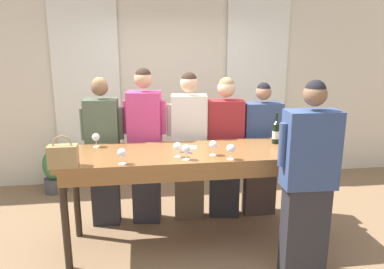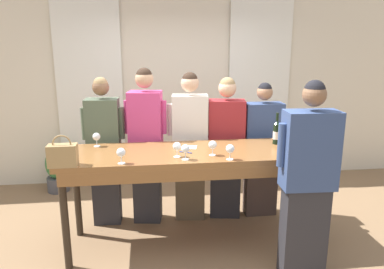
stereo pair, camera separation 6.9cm
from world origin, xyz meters
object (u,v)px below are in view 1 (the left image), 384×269
guest_cream_sweater (189,146)px  wine_glass_front_left (213,145)px  guest_striped_shirt (225,147)px  tasting_bar (193,162)px  wine_glass_center_right (96,137)px  wine_glass_front_right (186,149)px  wine_glass_center_left (178,147)px  wine_glass_back_left (122,153)px  potted_plant (55,171)px  wine_glass_front_mid (231,149)px  host_pouring (308,181)px  wine_glass_center_mid (298,130)px  wine_bottle (276,132)px  guest_pink_top (145,146)px  guest_olive_jacket (103,151)px  guest_navy_coat (261,149)px  handbag (63,156)px

guest_cream_sweater → wine_glass_front_left: bearing=-80.4°
wine_glass_front_left → guest_striped_shirt: bearing=68.6°
tasting_bar → wine_glass_center_right: 1.05m
wine_glass_front_right → wine_glass_center_left: bearing=127.8°
wine_glass_back_left → guest_cream_sweater: 1.19m
wine_glass_front_left → potted_plant: wine_glass_front_left is taller
wine_glass_front_mid → host_pouring: 0.74m
wine_glass_center_left → wine_glass_center_mid: 1.48m
wine_bottle → wine_glass_center_mid: wine_bottle is taller
wine_glass_front_mid → guest_pink_top: bearing=130.2°
wine_glass_front_right → guest_cream_sweater: (0.14, 0.87, -0.22)m
wine_glass_center_mid → guest_olive_jacket: 2.20m
wine_glass_front_right → guest_olive_jacket: 1.23m
tasting_bar → guest_cream_sweater: guest_cream_sweater is taller
wine_glass_front_mid → potted_plant: 2.95m
tasting_bar → wine_bottle: 0.96m
wine_bottle → guest_pink_top: guest_pink_top is taller
guest_striped_shirt → host_pouring: host_pouring is taller
tasting_bar → guest_navy_coat: 1.11m
wine_bottle → handbag: bearing=-167.2°
wine_bottle → wine_glass_center_right: size_ratio=2.31×
wine_glass_front_mid → guest_striped_shirt: (0.16, 0.92, -0.25)m
wine_bottle → guest_striped_shirt: guest_striped_shirt is taller
tasting_bar → guest_cream_sweater: (0.04, 0.62, -0.01)m
wine_glass_front_left → guest_pink_top: bearing=129.8°
handbag → guest_navy_coat: (2.11, 0.92, -0.30)m
wine_glass_center_mid → wine_glass_center_left: bearing=-161.2°
wine_bottle → wine_glass_center_left: bearing=-163.0°
wine_glass_back_left → tasting_bar: bearing=22.7°
wine_glass_front_mid → guest_striped_shirt: size_ratio=0.09×
wine_glass_center_left → wine_glass_front_mid: bearing=-16.1°
wine_glass_front_mid → guest_olive_jacket: guest_olive_jacket is taller
wine_glass_front_right → guest_olive_jacket: bearing=134.0°
wine_glass_back_left → handbag: bearing=-178.7°
guest_cream_sweater → host_pouring: (0.88, -1.27, 0.00)m
host_pouring → guest_navy_coat: bearing=90.3°
handbag → wine_glass_center_right: bearing=70.5°
guest_pink_top → wine_glass_center_right: bearing=-148.7°
wine_glass_center_right → guest_olive_jacket: guest_olive_jacket is taller
guest_cream_sweater → guest_striped_shirt: 0.43m
guest_olive_jacket → host_pouring: 2.25m
wine_glass_front_left → guest_striped_shirt: 0.86m
tasting_bar → wine_glass_back_left: wine_glass_back_left is taller
wine_glass_center_mid → guest_striped_shirt: guest_striped_shirt is taller
tasting_bar → guest_olive_jacket: (-0.94, 0.62, -0.04)m
guest_pink_top → potted_plant: bearing=140.6°
guest_pink_top → guest_cream_sweater: size_ratio=1.03×
wine_glass_front_mid → guest_cream_sweater: size_ratio=0.08×
wine_glass_center_mid → guest_navy_coat: size_ratio=0.09×
wine_glass_back_left → potted_plant: wine_glass_back_left is taller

